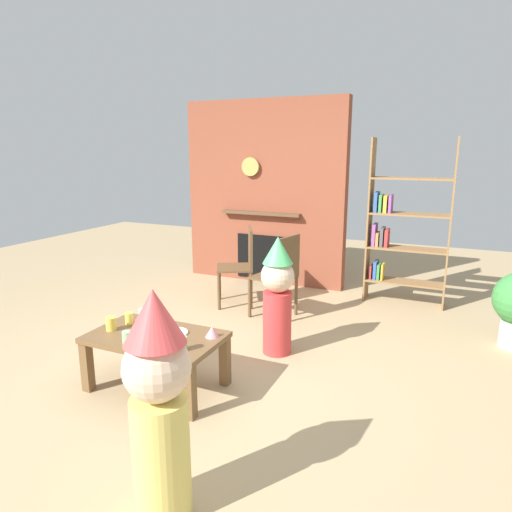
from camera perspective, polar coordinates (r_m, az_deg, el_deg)
ground_plane at (r=3.78m, az=-4.70°, el=-14.42°), size 12.00×12.00×0.00m
brick_fireplace_feature at (r=6.03m, az=1.08°, el=7.90°), size 2.20×0.28×2.40m
bookshelf at (r=5.43m, az=17.88°, el=3.29°), size 0.90×0.28×1.90m
coffee_table at (r=3.48m, az=-12.61°, el=-10.84°), size 0.98×0.59×0.42m
paper_cup_near_left at (r=3.32m, az=-16.05°, el=-9.96°), size 0.07×0.07×0.09m
paper_cup_near_right at (r=3.15m, az=-9.37°, el=-10.93°), size 0.07×0.07×0.10m
paper_cup_center at (r=3.60m, az=-17.95°, el=-8.20°), size 0.08×0.08×0.10m
paper_cup_far_left at (r=3.73m, az=-14.10°, el=-7.24°), size 0.07×0.07×0.10m
paper_cup_far_right at (r=3.68m, az=-15.82°, el=-7.64°), size 0.06×0.06×0.09m
paper_plate_front at (r=3.44m, az=-10.38°, el=-9.59°), size 0.21×0.21×0.01m
paper_plate_rear at (r=3.57m, az=-13.60°, el=-8.88°), size 0.21×0.21×0.01m
birthday_cake_slice at (r=3.33m, az=-5.60°, el=-9.54°), size 0.10×0.10×0.08m
table_fork at (r=3.33m, az=-13.30°, el=-10.61°), size 0.05×0.15×0.01m
child_with_cone_hat at (r=2.25m, az=-12.29°, el=-17.50°), size 0.32×0.32×1.16m
child_in_pink at (r=3.90m, az=2.74°, el=-4.69°), size 0.29×0.29×1.05m
dining_chair_left at (r=5.15m, az=-1.73°, el=-0.71°), size 0.54×0.54×0.90m
dining_chair_middle at (r=4.72m, az=3.13°, el=-2.03°), size 0.48×0.48×0.90m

